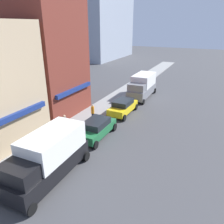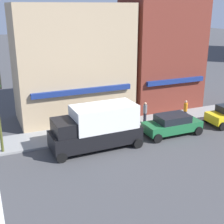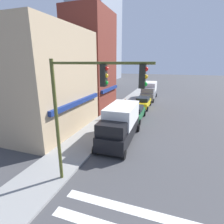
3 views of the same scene
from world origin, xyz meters
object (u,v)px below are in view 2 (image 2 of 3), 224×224
(pedestrian_orange_vest, at_px, (185,110))
(sedan_green, at_px, (172,124))
(pedestrian_grey_coat, at_px, (145,112))
(box_truck_black, at_px, (97,127))

(pedestrian_orange_vest, bearing_deg, sedan_green, 93.91)
(pedestrian_grey_coat, bearing_deg, sedan_green, -98.03)
(box_truck_black, xyz_separation_m, sedan_green, (6.08, 0.00, -0.75))
(sedan_green, relative_size, pedestrian_grey_coat, 2.49)
(sedan_green, height_order, pedestrian_grey_coat, pedestrian_grey_coat)
(sedan_green, bearing_deg, pedestrian_orange_vest, 35.99)
(box_truck_black, height_order, pedestrian_orange_vest, box_truck_black)
(sedan_green, relative_size, pedestrian_orange_vest, 2.49)
(sedan_green, bearing_deg, box_truck_black, 179.90)
(box_truck_black, distance_m, sedan_green, 6.13)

